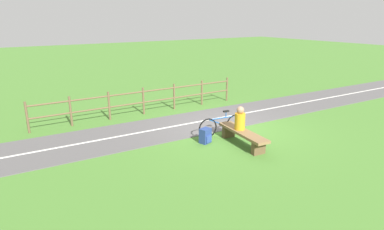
# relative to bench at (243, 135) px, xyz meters

# --- Properties ---
(ground_plane) EXTENTS (80.00, 80.00, 0.00)m
(ground_plane) POSITION_rel_bench_xyz_m (1.47, -0.62, -0.32)
(ground_plane) COLOR #477A2D
(paved_path) EXTENTS (3.74, 36.06, 0.02)m
(paved_path) POSITION_rel_bench_xyz_m (2.71, 3.38, -0.32)
(paved_path) COLOR #565454
(paved_path) RESTS_ON ground_plane
(path_centre_line) EXTENTS (1.16, 31.99, 0.00)m
(path_centre_line) POSITION_rel_bench_xyz_m (2.71, 3.38, -0.31)
(path_centre_line) COLOR silver
(path_centre_line) RESTS_ON paved_path
(bench) EXTENTS (2.11, 0.64, 0.45)m
(bench) POSITION_rel_bench_xyz_m (0.00, 0.00, 0.00)
(bench) COLOR brown
(bench) RESTS_ON ground_plane
(person_seated) EXTENTS (0.35, 0.35, 0.74)m
(person_seated) POSITION_rel_bench_xyz_m (0.17, -0.02, 0.46)
(person_seated) COLOR orange
(person_seated) RESTS_ON bench
(bicycle) EXTENTS (0.23, 1.70, 0.84)m
(bicycle) POSITION_rel_bench_xyz_m (1.01, 0.04, 0.03)
(bicycle) COLOR black
(bicycle) RESTS_ON ground_plane
(backpack) EXTENTS (0.37, 0.40, 0.47)m
(backpack) POSITION_rel_bench_xyz_m (0.75, 0.87, -0.09)
(backpack) COLOR navy
(backpack) RESTS_ON ground_plane
(fence_roadside) EXTENTS (0.13, 8.53, 1.10)m
(fence_roadside) POSITION_rel_bench_xyz_m (4.66, 1.21, 0.32)
(fence_roadside) COLOR brown
(fence_roadside) RESTS_ON ground_plane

